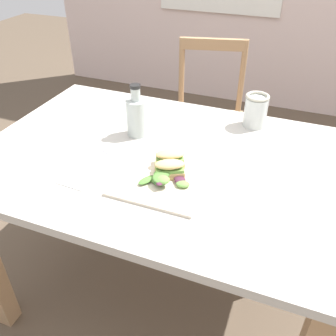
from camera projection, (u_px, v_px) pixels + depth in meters
ground_plane at (170, 297)px, 1.65m from camera, size 8.71×8.71×0.00m
dining_table at (163, 185)px, 1.32m from camera, size 1.27×0.86×0.74m
chair_wooden_far at (208, 121)px, 2.08m from camera, size 0.48×0.48×0.87m
plate_lunch at (163, 179)px, 1.14m from camera, size 0.27×0.27×0.01m
sandwich_half_front at (170, 168)px, 1.12m from camera, size 0.11×0.09×0.06m
sandwich_half_back at (170, 158)px, 1.17m from camera, size 0.11×0.09×0.06m
salad_mixed_greens at (164, 179)px, 1.10m from camera, size 0.16×0.10×0.03m
napkin_folded at (93, 165)px, 1.20m from camera, size 0.11×0.26×0.00m
fork_on_napkin at (95, 162)px, 1.21m from camera, size 0.03×0.19×0.00m
bottle_cold_brew at (137, 118)px, 1.34m from camera, size 0.08×0.08×0.20m
mason_jar_iced_tea at (255, 112)px, 1.40m from camera, size 0.09×0.09×0.13m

